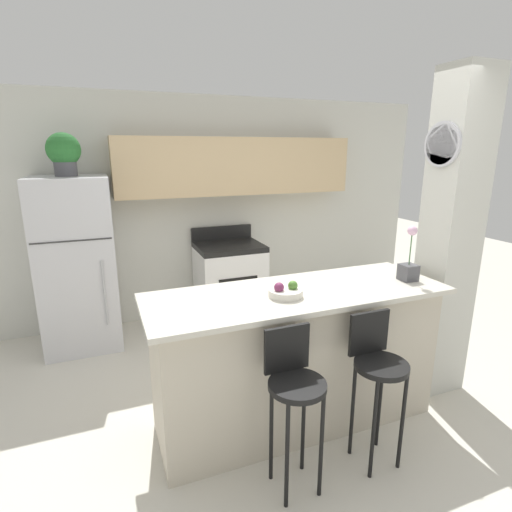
% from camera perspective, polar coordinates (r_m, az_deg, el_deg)
% --- Properties ---
extents(ground_plane, '(14.00, 14.00, 0.00)m').
position_cam_1_polar(ground_plane, '(3.26, 5.56, -22.09)').
color(ground_plane, beige).
extents(wall_back, '(5.60, 0.38, 2.55)m').
position_cam_1_polar(wall_back, '(4.74, -5.15, 9.04)').
color(wall_back, silver).
rests_on(wall_back, ground_plane).
extents(pillar_right, '(0.38, 0.33, 2.55)m').
position_cam_1_polar(pillar_right, '(3.49, 25.94, 2.27)').
color(pillar_right, silver).
rests_on(pillar_right, ground_plane).
extents(counter_bar, '(2.11, 0.73, 1.02)m').
position_cam_1_polar(counter_bar, '(2.98, 5.82, -14.17)').
color(counter_bar, beige).
rests_on(counter_bar, ground_plane).
extents(refrigerator, '(0.71, 0.72, 1.72)m').
position_cam_1_polar(refrigerator, '(4.34, -24.18, -1.06)').
color(refrigerator, silver).
rests_on(refrigerator, ground_plane).
extents(stove_range, '(0.74, 0.62, 1.07)m').
position_cam_1_polar(stove_range, '(4.70, -3.77, -3.64)').
color(stove_range, white).
rests_on(stove_range, ground_plane).
extents(bar_stool_left, '(0.33, 0.33, 0.98)m').
position_cam_1_polar(bar_stool_left, '(2.40, 5.47, -18.17)').
color(bar_stool_left, black).
rests_on(bar_stool_left, ground_plane).
extents(bar_stool_right, '(0.33, 0.33, 0.98)m').
position_cam_1_polar(bar_stool_right, '(2.67, 16.91, -15.02)').
color(bar_stool_right, black).
rests_on(bar_stool_right, ground_plane).
extents(potted_plant_on_fridge, '(0.30, 0.30, 0.40)m').
position_cam_1_polar(potted_plant_on_fridge, '(4.20, -25.77, 13.18)').
color(potted_plant_on_fridge, '#4C4C51').
rests_on(potted_plant_on_fridge, refrigerator).
extents(orchid_vase, '(0.11, 0.11, 0.41)m').
position_cam_1_polar(orchid_vase, '(3.15, 21.00, -1.21)').
color(orchid_vase, '#4C4C51').
rests_on(orchid_vase, counter_bar).
extents(fruit_bowl, '(0.23, 0.23, 0.10)m').
position_cam_1_polar(fruit_bowl, '(2.65, 4.23, -5.10)').
color(fruit_bowl, silver).
rests_on(fruit_bowl, counter_bar).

